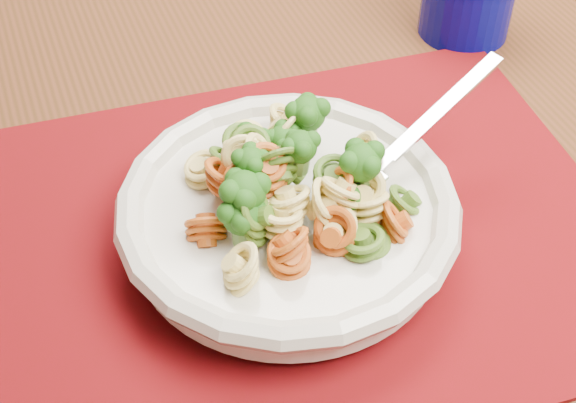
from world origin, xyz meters
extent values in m
cube|color=#502816|center=(-0.45, 0.19, 0.67)|extent=(1.54, 1.07, 0.04)
cube|color=#502816|center=(0.18, 0.66, 0.33)|extent=(0.08, 0.08, 0.65)
cube|color=#63040E|center=(-0.39, 0.05, 0.69)|extent=(0.46, 0.36, 0.00)
cylinder|color=beige|center=(-0.40, 0.04, 0.70)|extent=(0.10, 0.10, 0.01)
cylinder|color=beige|center=(-0.40, 0.04, 0.72)|extent=(0.22, 0.22, 0.03)
torus|color=beige|center=(-0.40, 0.04, 0.73)|extent=(0.24, 0.24, 0.02)
camera|label=1|loc=(-0.50, -0.32, 1.12)|focal=50.00mm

